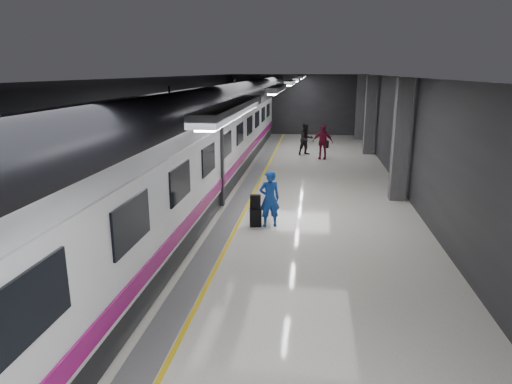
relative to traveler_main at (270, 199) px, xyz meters
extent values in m
plane|color=silver|center=(-0.06, 1.72, -0.90)|extent=(40.00, 40.00, 0.00)
cube|color=black|center=(-0.06, 1.72, 3.60)|extent=(10.00, 40.00, 0.02)
cube|color=#28282B|center=(-0.06, 21.72, 1.35)|extent=(10.00, 0.02, 4.50)
cube|color=#28282B|center=(-5.06, 1.72, 1.35)|extent=(0.02, 40.00, 4.50)
cube|color=#28282B|center=(4.94, 1.72, 1.35)|extent=(0.02, 40.00, 4.50)
cube|color=slate|center=(-1.41, 1.72, -0.89)|extent=(0.65, 39.80, 0.01)
cube|color=yellow|center=(-1.01, 1.72, -0.89)|extent=(0.10, 39.80, 0.01)
cylinder|color=black|center=(-1.36, 1.72, 3.05)|extent=(0.80, 38.00, 0.80)
cube|color=silver|center=(0.54, -9.28, 3.50)|extent=(0.22, 2.60, 0.10)
cube|color=silver|center=(0.54, -4.28, 3.50)|extent=(0.22, 2.60, 0.10)
cube|color=silver|center=(0.54, 0.72, 3.50)|extent=(0.22, 2.60, 0.10)
cube|color=silver|center=(0.54, 5.72, 3.50)|extent=(0.22, 2.60, 0.10)
cube|color=silver|center=(0.54, 10.72, 3.50)|extent=(0.22, 2.60, 0.10)
cube|color=silver|center=(0.54, 15.72, 3.50)|extent=(0.22, 2.60, 0.10)
cube|color=silver|center=(0.54, 19.72, 3.50)|extent=(0.22, 2.60, 0.10)
cube|color=#515154|center=(4.49, 3.72, 1.35)|extent=(0.55, 0.55, 4.50)
cube|color=#515154|center=(4.49, 13.72, 1.35)|extent=(0.55, 0.55, 4.50)
cube|color=#515154|center=(4.49, 19.72, 1.35)|extent=(0.55, 0.55, 4.50)
cube|color=black|center=(-3.31, 1.72, -0.55)|extent=(2.80, 38.00, 0.60)
cube|color=white|center=(-3.31, 1.72, 0.85)|extent=(2.90, 38.00, 2.20)
cylinder|color=white|center=(-3.31, 1.72, 1.80)|extent=(2.80, 38.00, 2.80)
cube|color=#900D65|center=(-1.84, 1.72, 0.05)|extent=(0.04, 38.00, 0.35)
cube|color=black|center=(-3.31, 1.72, 1.10)|extent=(3.05, 0.25, 3.80)
cube|color=black|center=(-1.84, -9.28, 1.25)|extent=(0.05, 1.60, 0.85)
cube|color=black|center=(-1.84, -6.28, 1.25)|extent=(0.05, 1.60, 0.85)
cube|color=black|center=(-1.84, -3.28, 1.25)|extent=(0.05, 1.60, 0.85)
cube|color=black|center=(-1.84, -0.28, 1.25)|extent=(0.05, 1.60, 0.85)
cube|color=black|center=(-1.84, 2.72, 1.25)|extent=(0.05, 1.60, 0.85)
cube|color=black|center=(-1.84, 5.72, 1.25)|extent=(0.05, 1.60, 0.85)
cube|color=black|center=(-1.84, 8.72, 1.25)|extent=(0.05, 1.60, 0.85)
cube|color=black|center=(-1.84, 11.72, 1.25)|extent=(0.05, 1.60, 0.85)
cube|color=black|center=(-1.84, 14.72, 1.25)|extent=(0.05, 1.60, 0.85)
cube|color=black|center=(-1.84, 17.72, 1.25)|extent=(0.05, 1.60, 0.85)
imported|color=blue|center=(0.00, 0.00, 0.00)|extent=(0.76, 0.62, 1.80)
cube|color=black|center=(-0.43, -0.08, -0.61)|extent=(0.40, 0.30, 0.58)
cube|color=black|center=(-0.44, -0.06, -0.10)|extent=(0.34, 0.20, 0.44)
imported|color=black|center=(0.86, 12.92, 0.02)|extent=(1.11, 1.04, 1.83)
imported|color=maroon|center=(1.80, 11.70, 0.05)|extent=(1.17, 0.64, 1.90)
cube|color=black|center=(2.10, 15.50, -0.67)|extent=(0.35, 0.27, 0.46)
camera|label=1|loc=(1.29, -13.56, 3.84)|focal=32.00mm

